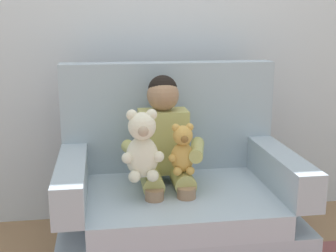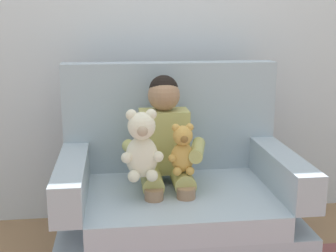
% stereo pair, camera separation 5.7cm
% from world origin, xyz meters
% --- Properties ---
extents(back_wall, '(6.00, 0.10, 2.60)m').
position_xyz_m(back_wall, '(0.00, 0.70, 1.30)').
color(back_wall, silver).
rests_on(back_wall, ground).
extents(armchair, '(1.22, 0.84, 1.05)m').
position_xyz_m(armchair, '(0.00, 0.05, 0.32)').
color(armchair, '#9EADBC').
rests_on(armchair, ground).
extents(seated_child, '(0.45, 0.39, 0.82)m').
position_xyz_m(seated_child, '(-0.06, 0.06, 0.63)').
color(seated_child, tan).
rests_on(seated_child, armchair).
extents(plush_cream, '(0.20, 0.17, 0.34)m').
position_xyz_m(plush_cream, '(-0.20, -0.12, 0.69)').
color(plush_cream, silver).
rests_on(plush_cream, armchair).
extents(plush_honey, '(0.15, 0.12, 0.26)m').
position_xyz_m(plush_honey, '(0.01, -0.07, 0.65)').
color(plush_honey, gold).
rests_on(plush_honey, armchair).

